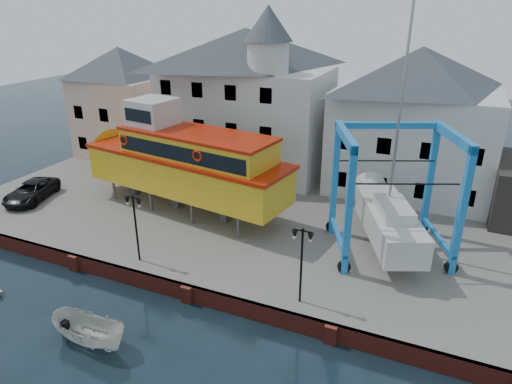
% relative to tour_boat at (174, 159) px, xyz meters
% --- Properties ---
extents(ground, '(140.00, 140.00, 0.00)m').
position_rel_tour_boat_xyz_m(ground, '(6.14, -8.63, -4.71)').
color(ground, black).
rests_on(ground, ground).
extents(hardstanding, '(44.00, 22.00, 1.00)m').
position_rel_tour_boat_xyz_m(hardstanding, '(6.14, 2.37, -4.21)').
color(hardstanding, '#63615E').
rests_on(hardstanding, ground).
extents(quay_wall, '(44.00, 0.47, 1.00)m').
position_rel_tour_boat_xyz_m(quay_wall, '(6.14, -8.52, -4.21)').
color(quay_wall, maroon).
rests_on(quay_wall, ground).
extents(building_pink, '(8.00, 7.00, 10.30)m').
position_rel_tour_boat_xyz_m(building_pink, '(-11.86, 9.37, 1.43)').
color(building_pink, '#D5A58E').
rests_on(building_pink, hardstanding).
extents(building_white_main, '(14.00, 8.30, 14.00)m').
position_rel_tour_boat_xyz_m(building_white_main, '(1.27, 9.77, 2.63)').
color(building_white_main, silver).
rests_on(building_white_main, hardstanding).
extents(building_white_right, '(12.00, 8.00, 11.20)m').
position_rel_tour_boat_xyz_m(building_white_right, '(15.14, 10.37, 1.88)').
color(building_white_right, silver).
rests_on(building_white_right, hardstanding).
extents(lamp_post_left, '(1.12, 0.32, 4.20)m').
position_rel_tour_boat_xyz_m(lamp_post_left, '(2.14, -7.43, -0.54)').
color(lamp_post_left, black).
rests_on(lamp_post_left, hardstanding).
extents(lamp_post_right, '(1.12, 0.32, 4.20)m').
position_rel_tour_boat_xyz_m(lamp_post_right, '(12.14, -7.43, -0.54)').
color(lamp_post_right, black).
rests_on(lamp_post_right, hardstanding).
extents(tour_boat, '(18.53, 7.01, 7.88)m').
position_rel_tour_boat_xyz_m(tour_boat, '(0.00, 0.00, 0.00)').
color(tour_boat, '#59595E').
rests_on(tour_boat, hardstanding).
extents(travel_lift, '(8.27, 9.77, 14.48)m').
position_rel_tour_boat_xyz_m(travel_lift, '(15.00, 0.38, -1.30)').
color(travel_lift, '#1E6CB9').
rests_on(travel_lift, hardstanding).
extents(van, '(3.68, 5.54, 1.41)m').
position_rel_tour_boat_xyz_m(van, '(-10.99, -3.41, -3.01)').
color(van, black).
rests_on(van, hardstanding).
extents(motorboat_a, '(4.29, 1.71, 1.64)m').
position_rel_tour_boat_xyz_m(motorboat_a, '(3.64, -13.32, -4.71)').
color(motorboat_a, beige).
rests_on(motorboat_a, ground).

